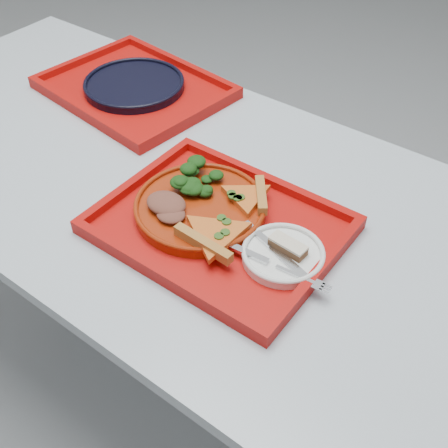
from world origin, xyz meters
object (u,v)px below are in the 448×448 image
(dinner_plate, at_px, (200,208))
(navy_plate, at_px, (134,86))
(tray_far, at_px, (135,90))
(tray_main, at_px, (219,228))
(dessert_bar, at_px, (288,246))

(dinner_plate, distance_m, navy_plate, 0.52)
(tray_far, distance_m, dinner_plate, 0.52)
(tray_main, height_order, navy_plate, navy_plate)
(tray_main, relative_size, dinner_plate, 1.73)
(tray_main, relative_size, dessert_bar, 6.20)
(navy_plate, bearing_deg, dessert_bar, -22.97)
(tray_far, bearing_deg, dinner_plate, -25.44)
(tray_main, distance_m, dessert_bar, 0.15)
(navy_plate, bearing_deg, dinner_plate, -31.89)
(tray_far, bearing_deg, navy_plate, 0.00)
(tray_main, relative_size, navy_plate, 1.73)
(tray_far, bearing_deg, tray_main, -23.38)
(navy_plate, xyz_separation_m, dessert_bar, (0.64, -0.27, 0.02))
(tray_main, xyz_separation_m, dinner_plate, (-0.05, 0.01, 0.02))
(tray_far, distance_m, navy_plate, 0.01)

